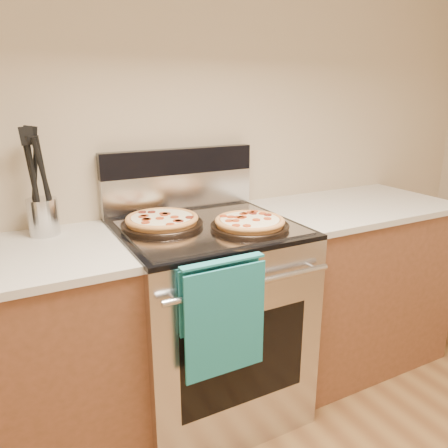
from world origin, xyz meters
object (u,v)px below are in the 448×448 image
pepperoni_pizza_back (162,221)px  utensil_crock (43,217)px  pepperoni_pizza_front (250,223)px  range_body (208,323)px

pepperoni_pizza_back → utensil_crock: 0.48m
pepperoni_pizza_front → range_body: bearing=136.6°
pepperoni_pizza_back → pepperoni_pizza_front: size_ratio=1.05×
pepperoni_pizza_front → utensil_crock: 0.85m
utensil_crock → pepperoni_pizza_back: bearing=-20.4°
pepperoni_pizza_back → utensil_crock: bearing=159.6°
pepperoni_pizza_back → pepperoni_pizza_front: (0.32, -0.20, -0.00)m
range_body → pepperoni_pizza_back: (-0.18, 0.07, 0.50)m
pepperoni_pizza_front → pepperoni_pizza_back: bearing=147.8°
pepperoni_pizza_back → pepperoni_pizza_front: 0.37m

